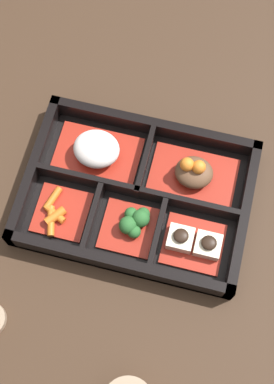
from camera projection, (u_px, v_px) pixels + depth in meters
ground_plane at (137, 198)px, 0.83m from camera, size 3.00×3.00×0.00m
bento_base at (137, 197)px, 0.82m from camera, size 0.34×0.24×0.01m
bento_rim at (136, 195)px, 0.81m from camera, size 0.34×0.24×0.04m
bowl_rice at (97, 151)px, 0.82m from camera, size 0.13×0.09×0.04m
bowl_stew at (193, 173)px, 0.81m from camera, size 0.13×0.09×0.05m
bowl_carrots at (59, 213)px, 0.80m from camera, size 0.08×0.08×0.02m
bowl_greens at (131, 223)px, 0.79m from camera, size 0.08×0.08×0.03m
bowl_tofu at (194, 242)px, 0.78m from camera, size 0.09×0.08×0.03m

